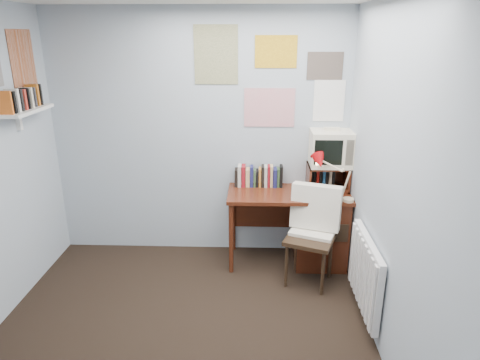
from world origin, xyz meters
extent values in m
cube|color=#A2AFB9|center=(0.00, 1.75, 1.25)|extent=(3.00, 0.02, 2.50)
cube|color=#A2AFB9|center=(1.50, 0.00, 1.25)|extent=(0.02, 3.50, 2.50)
cube|color=#4F2112|center=(0.90, 1.48, 0.74)|extent=(1.20, 0.55, 0.03)
cube|color=#4F2112|center=(1.23, 1.48, 0.36)|extent=(0.50, 0.50, 0.72)
cylinder|color=#4F2112|center=(0.34, 1.24, 0.36)|extent=(0.04, 0.04, 0.72)
cylinder|color=#4F2112|center=(0.34, 1.71, 0.36)|extent=(0.04, 0.04, 0.72)
cube|color=#4F2112|center=(0.65, 1.73, 0.42)|extent=(0.64, 0.02, 0.30)
cube|color=black|center=(1.08, 1.09, 0.45)|extent=(0.59, 0.57, 0.90)
cube|color=red|center=(1.44, 1.26, 0.95)|extent=(0.31, 0.28, 0.38)
cube|color=#4F2112|center=(1.29, 1.59, 0.89)|extent=(0.40, 0.30, 0.25)
cube|color=beige|center=(1.30, 1.61, 1.20)|extent=(0.40, 0.37, 0.38)
cube|color=#4F2112|center=(0.66, 1.66, 0.87)|extent=(0.60, 0.14, 0.22)
cube|color=white|center=(1.46, 0.55, 0.42)|extent=(0.09, 0.80, 0.60)
cube|color=white|center=(-1.40, 1.10, 1.62)|extent=(0.20, 0.62, 0.24)
cube|color=white|center=(0.70, 1.74, 1.85)|extent=(1.20, 0.01, 0.90)
cube|color=white|center=(-1.49, 1.10, 2.00)|extent=(0.01, 0.70, 0.60)
camera|label=1|loc=(0.56, -2.48, 2.25)|focal=32.00mm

